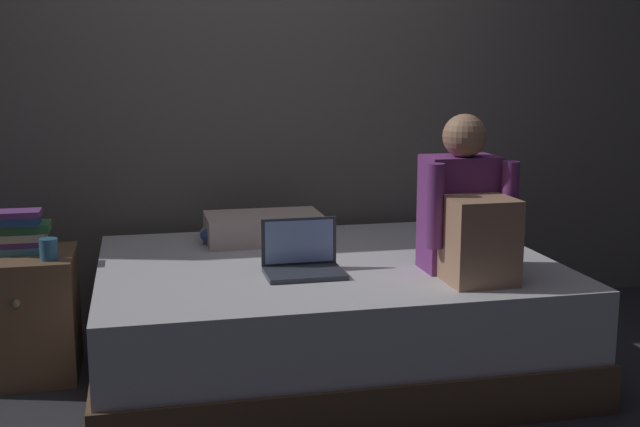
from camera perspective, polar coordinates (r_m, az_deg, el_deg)
ground_plane at (r=3.41m, az=-1.75°, el=-12.75°), size 8.00×8.00×0.00m
wall_back at (r=4.31m, az=-4.97°, el=10.57°), size 5.60×0.10×2.70m
bed at (r=3.64m, az=0.43°, el=-7.12°), size 2.00×1.50×0.49m
nightstand at (r=3.77m, az=-20.08°, el=-6.74°), size 0.44×0.46×0.54m
person_sitting at (r=3.34m, az=10.33°, el=-0.07°), size 0.39×0.44×0.66m
laptop at (r=3.35m, az=-1.26°, el=-3.30°), size 0.32×0.23×0.22m
pillow at (r=3.95m, az=-3.97°, el=-1.00°), size 0.56×0.36×0.13m
book_stack at (r=3.72m, az=-20.36°, el=-1.25°), size 0.24×0.17×0.19m
mug at (r=3.56m, az=-18.57°, el=-2.40°), size 0.08×0.08×0.09m
clothes_pile at (r=3.92m, az=-7.01°, el=-1.43°), size 0.21×0.17×0.09m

